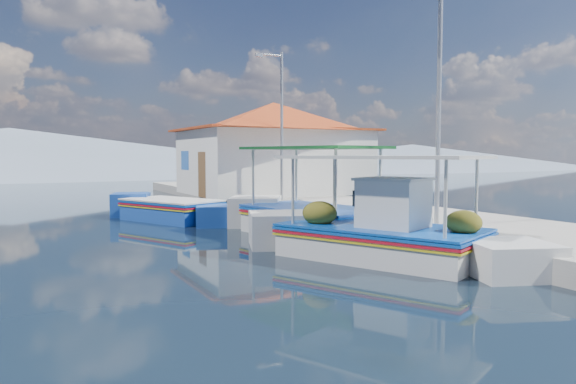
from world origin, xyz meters
name	(u,v)px	position (x,y,z in m)	size (l,w,h in m)	color
ground	(328,279)	(0.00, 0.00, 0.00)	(160.00, 160.00, 0.00)	black
quay	(382,217)	(5.90, 6.00, 0.25)	(5.00, 44.00, 0.50)	#A9A79E
bollards	(343,211)	(3.80, 5.25, 0.65)	(0.20, 17.20, 0.30)	#A5A8AD
main_caique	(380,237)	(2.16, 1.20, 0.50)	(4.43, 7.22, 2.62)	silver
caique_green_canopy	(313,220)	(2.63, 5.09, 0.43)	(3.48, 7.55, 2.90)	silver
caique_blue_hull	(172,212)	(-0.15, 10.44, 0.31)	(3.64, 5.92, 1.16)	#1B48A5
harbor_building	(274,146)	(6.20, 15.00, 2.78)	(10.49, 10.49, 4.40)	white
lamp_post_near	(436,98)	(4.51, 2.00, 3.85)	(1.21, 0.14, 6.00)	#A5A8AD
lamp_post_far	(280,118)	(4.51, 11.00, 3.85)	(1.21, 0.14, 6.00)	#A5A8AD
mountain_ridge	(122,157)	(6.54, 56.00, 2.04)	(171.40, 96.00, 5.50)	gray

